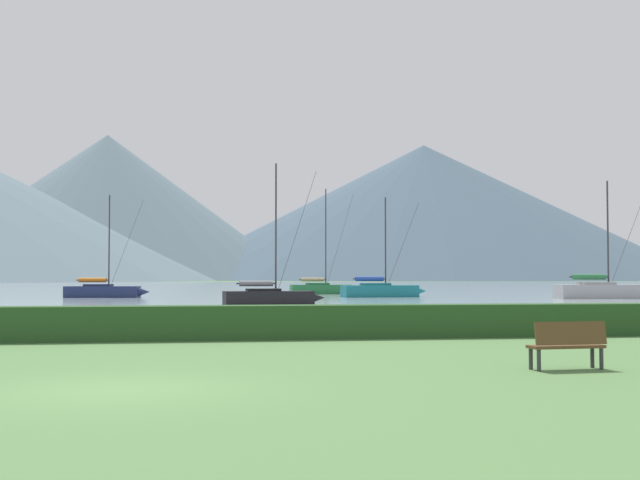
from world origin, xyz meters
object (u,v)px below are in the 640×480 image
park_bench_under_tree (568,343)px  sailboat_slip_1 (270,296)px  sailboat_slip_6 (381,290)px  sailboat_slip_3 (603,290)px  sailboat_slip_2 (104,291)px  sailboat_slip_5 (322,288)px

park_bench_under_tree → sailboat_slip_1: bearing=87.9°
sailboat_slip_1 → sailboat_slip_6: 22.78m
park_bench_under_tree → sailboat_slip_3: bearing=57.6°
sailboat_slip_2 → sailboat_slip_1: bearing=-52.0°
sailboat_slip_2 → park_bench_under_tree: size_ratio=5.70×
sailboat_slip_5 → park_bench_under_tree: (-6.79, -72.08, -0.08)m
sailboat_slip_2 → sailboat_slip_6: 23.95m
sailboat_slip_3 → park_bench_under_tree: bearing=-112.8°
sailboat_slip_5 → sailboat_slip_3: bearing=-47.0°
sailboat_slip_3 → sailboat_slip_6: bearing=160.1°
sailboat_slip_1 → sailboat_slip_2: sailboat_slip_1 is taller
sailboat_slip_1 → sailboat_slip_2: size_ratio=1.03×
sailboat_slip_3 → sailboat_slip_5: size_ratio=0.90×
sailboat_slip_2 → sailboat_slip_3: (40.73, -9.81, 0.10)m
park_bench_under_tree → sailboat_slip_5: bearing=79.9°
sailboat_slip_2 → sailboat_slip_5: (20.75, 11.11, 0.01)m
sailboat_slip_2 → sailboat_slip_5: 23.54m
sailboat_slip_3 → sailboat_slip_6: sailboat_slip_3 is taller
sailboat_slip_1 → park_bench_under_tree: size_ratio=5.87×
sailboat_slip_3 → sailboat_slip_6: (-16.86, 7.76, -0.07)m
sailboat_slip_2 → sailboat_slip_3: sailboat_slip_3 is taller
sailboat_slip_6 → park_bench_under_tree: 59.75m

